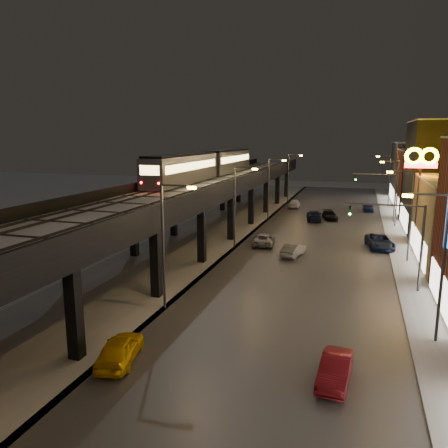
% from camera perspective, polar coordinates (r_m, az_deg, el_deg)
% --- Properties ---
extents(ground, '(220.00, 220.00, 0.00)m').
position_cam_1_polar(ground, '(22.06, -21.53, -22.79)').
color(ground, silver).
extents(road_surface, '(17.00, 120.00, 0.06)m').
position_cam_1_polar(road_surface, '(50.55, 11.61, -2.74)').
color(road_surface, '#46474D').
rests_on(road_surface, ground).
extents(sidewalk_right, '(4.00, 120.00, 0.14)m').
position_cam_1_polar(sidewalk_right, '(50.61, 22.96, -3.36)').
color(sidewalk_right, '#9FA1A8').
rests_on(sidewalk_right, ground).
extents(under_viaduct_pavement, '(11.00, 120.00, 0.06)m').
position_cam_1_polar(under_viaduct_pavement, '(53.52, -2.91, -1.75)').
color(under_viaduct_pavement, '#9FA1A8').
rests_on(under_viaduct_pavement, ground).
extents(elevated_viaduct, '(9.00, 100.00, 6.30)m').
position_cam_1_polar(elevated_viaduct, '(49.62, -4.24, 3.77)').
color(elevated_viaduct, black).
rests_on(elevated_viaduct, ground).
extents(viaduct_trackbed, '(8.40, 100.00, 0.32)m').
position_cam_1_polar(viaduct_trackbed, '(49.65, -4.21, 4.67)').
color(viaduct_trackbed, '#B2B7C1').
rests_on(viaduct_trackbed, elevated_viaduct).
extents(viaduct_parapet_streetside, '(0.30, 100.00, 1.10)m').
position_cam_1_polar(viaduct_parapet_streetside, '(48.20, 0.64, 5.05)').
color(viaduct_parapet_streetside, black).
rests_on(viaduct_parapet_streetside, elevated_viaduct).
extents(viaduct_parapet_far, '(0.30, 100.00, 1.10)m').
position_cam_1_polar(viaduct_parapet_far, '(51.37, -8.73, 5.31)').
color(viaduct_parapet_far, black).
rests_on(viaduct_parapet_far, elevated_viaduct).
extents(building_e, '(12.20, 12.20, 10.16)m').
position_cam_1_polar(building_e, '(77.11, 26.25, 4.91)').
color(building_e, maroon).
rests_on(building_e, ground).
extents(building_f, '(12.20, 16.20, 11.16)m').
position_cam_1_polar(building_f, '(90.88, 24.99, 6.13)').
color(building_f, '#34343E').
rests_on(building_f, ground).
extents(streetlight_left_1, '(2.57, 0.28, 9.00)m').
position_cam_1_polar(streetlight_left_1, '(30.46, -7.51, -1.80)').
color(streetlight_left_1, '#38383A').
rests_on(streetlight_left_1, ground).
extents(streetlight_right_1, '(2.56, 0.28, 9.00)m').
position_cam_1_polar(streetlight_right_1, '(28.10, 26.22, -4.00)').
color(streetlight_right_1, '#38383A').
rests_on(streetlight_right_1, ground).
extents(streetlight_left_2, '(2.57, 0.28, 9.00)m').
position_cam_1_polar(streetlight_left_2, '(47.11, 1.71, 2.92)').
color(streetlight_left_2, '#38383A').
rests_on(streetlight_left_2, ground).
extents(streetlight_right_2, '(2.56, 0.28, 9.00)m').
position_cam_1_polar(streetlight_right_2, '(45.62, 22.94, 1.76)').
color(streetlight_right_2, '#38383A').
rests_on(streetlight_right_2, ground).
extents(streetlight_left_3, '(2.57, 0.28, 9.00)m').
position_cam_1_polar(streetlight_left_3, '(64.49, 6.07, 5.12)').
color(streetlight_left_3, '#38383A').
rests_on(streetlight_left_3, ground).
extents(streetlight_right_3, '(2.56, 0.28, 9.00)m').
position_cam_1_polar(streetlight_right_3, '(63.41, 21.49, 4.30)').
color(streetlight_right_3, '#38383A').
rests_on(streetlight_right_3, ground).
extents(streetlight_left_4, '(2.57, 0.28, 9.00)m').
position_cam_1_polar(streetlight_left_4, '(82.14, 8.58, 6.37)').
color(streetlight_left_4, '#38383A').
rests_on(streetlight_left_4, ground).
extents(streetlight_right_4, '(2.56, 0.28, 9.00)m').
position_cam_1_polar(streetlight_right_4, '(81.29, 20.67, 5.73)').
color(streetlight_right_4, '#38383A').
rests_on(streetlight_right_4, ground).
extents(traffic_light_rig_a, '(6.10, 0.34, 7.00)m').
position_cam_1_polar(traffic_light_rig_a, '(36.85, 22.72, -1.48)').
color(traffic_light_rig_a, '#38383A').
rests_on(traffic_light_rig_a, ground).
extents(traffic_light_rig_b, '(6.10, 0.34, 7.00)m').
position_cam_1_polar(traffic_light_rig_b, '(66.41, 20.51, 4.01)').
color(traffic_light_rig_b, '#38383A').
rests_on(traffic_light_rig_b, ground).
extents(subway_train, '(2.94, 36.27, 3.52)m').
position_cam_1_polar(subway_train, '(62.15, -2.07, 7.85)').
color(subway_train, gray).
rests_on(subway_train, viaduct_trackbed).
extents(car_taxi, '(2.66, 4.62, 1.48)m').
position_cam_1_polar(car_taxi, '(25.28, -13.43, -15.69)').
color(car_taxi, '#E6AB00').
rests_on(car_taxi, ground).
extents(car_near_white, '(2.16, 4.23, 1.33)m').
position_cam_1_polar(car_near_white, '(45.45, 9.03, -3.41)').
color(car_near_white, gray).
rests_on(car_near_white, ground).
extents(car_mid_silver, '(2.74, 5.11, 1.37)m').
position_cam_1_polar(car_mid_silver, '(49.68, 5.25, -2.03)').
color(car_mid_silver, '#979A9F').
rests_on(car_mid_silver, ground).
extents(car_mid_dark, '(2.78, 5.33, 1.47)m').
position_cam_1_polar(car_mid_dark, '(65.27, 11.67, 1.04)').
color(car_mid_dark, black).
rests_on(car_mid_dark, ground).
extents(car_far_white, '(1.95, 4.47, 1.50)m').
position_cam_1_polar(car_far_white, '(76.84, 9.21, 2.65)').
color(car_far_white, white).
rests_on(car_far_white, ground).
extents(car_onc_silver, '(1.73, 4.13, 1.33)m').
position_cam_1_polar(car_onc_silver, '(23.57, 14.32, -18.06)').
color(car_onc_silver, maroon).
rests_on(car_onc_silver, ground).
extents(car_onc_dark, '(3.38, 5.76, 1.50)m').
position_cam_1_polar(car_onc_dark, '(50.96, 19.68, -2.23)').
color(car_onc_dark, '#172346').
rests_on(car_onc_dark, ground).
extents(car_onc_white, '(2.85, 4.66, 1.26)m').
position_cam_1_polar(car_onc_white, '(66.69, 13.63, 1.07)').
color(car_onc_white, black).
rests_on(car_onc_white, ground).
extents(car_onc_red, '(1.87, 4.16, 1.39)m').
position_cam_1_polar(car_onc_red, '(75.89, 18.32, 2.08)').
color(car_onc_red, '#111E50').
rests_on(car_onc_red, ground).
extents(sign_mcdonalds, '(3.26, 0.42, 11.04)m').
position_cam_1_polar(sign_mcdonalds, '(49.67, 24.30, 6.88)').
color(sign_mcdonalds, '#38383A').
rests_on(sign_mcdonalds, ground).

